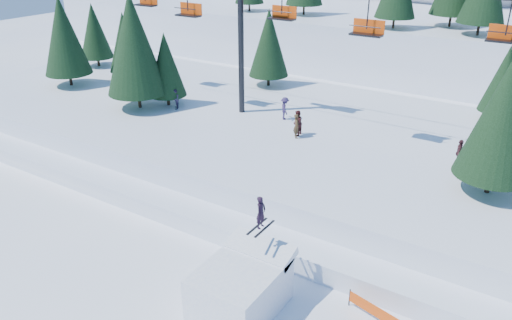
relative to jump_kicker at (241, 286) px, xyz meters
The scene contains 8 objects.
ground 2.78m from the jump_kicker, 140.03° to the right, with size 160.00×160.00×0.00m, color white.
mid_shelf 16.50m from the jump_kicker, 96.67° to the left, with size 70.00×22.00×2.50m, color white.
berm 6.71m from the jump_kicker, 106.70° to the left, with size 70.00×6.00×1.10m, color white.
jump_kicker is the anchor object (origin of this frame).
chairlift 18.37m from the jump_kicker, 93.88° to the left, with size 46.00×3.21×10.28m.
conifer_stand 17.64m from the jump_kicker, 92.69° to the left, with size 63.51×16.52×9.07m.
distant_skiers 16.07m from the jump_kicker, 100.51° to the left, with size 30.44×4.91×1.81m.
banner_near 5.98m from the jump_kicker, 23.94° to the left, with size 2.77×0.75×0.90m.
Camera 1 is at (11.97, -13.05, 15.68)m, focal length 35.00 mm.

